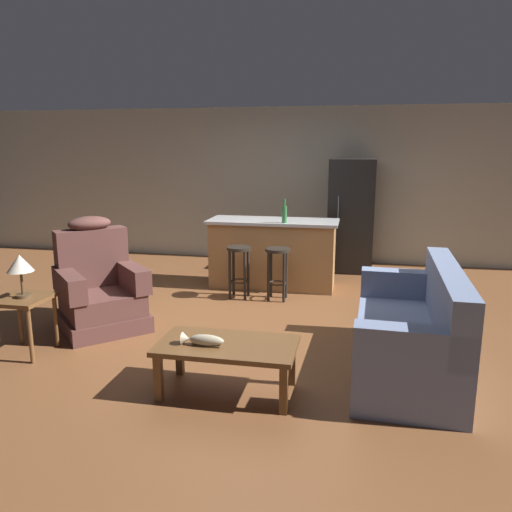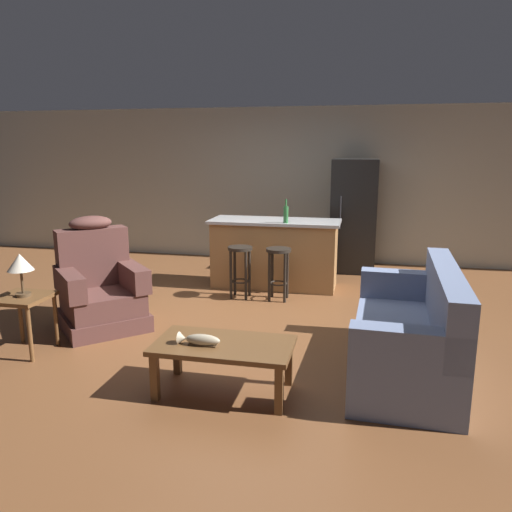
% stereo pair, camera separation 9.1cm
% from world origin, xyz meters
% --- Properties ---
extents(ground_plane, '(12.00, 12.00, 0.00)m').
position_xyz_m(ground_plane, '(0.00, 0.00, 0.00)').
color(ground_plane, brown).
extents(back_wall, '(12.00, 0.05, 2.60)m').
position_xyz_m(back_wall, '(0.00, 3.12, 1.30)').
color(back_wall, '#B2B2A3').
rests_on(back_wall, ground_plane).
extents(coffee_table, '(1.10, 0.60, 0.42)m').
position_xyz_m(coffee_table, '(0.17, -1.84, 0.36)').
color(coffee_table, brown).
rests_on(coffee_table, ground_plane).
extents(fish_figurine, '(0.34, 0.10, 0.10)m').
position_xyz_m(fish_figurine, '(-0.01, -1.91, 0.46)').
color(fish_figurine, '#4C3823').
rests_on(fish_figurine, coffee_table).
extents(couch, '(0.91, 1.93, 0.94)m').
position_xyz_m(couch, '(1.66, -1.12, 0.34)').
color(couch, '#707FA3').
rests_on(couch, ground_plane).
extents(recliner_near_lamp, '(1.19, 1.19, 1.20)m').
position_xyz_m(recliner_near_lamp, '(-1.58, -0.64, 0.42)').
color(recliner_near_lamp, brown).
rests_on(recliner_near_lamp, ground_plane).
extents(end_table, '(0.48, 0.48, 0.56)m').
position_xyz_m(end_table, '(-1.93, -1.45, 0.46)').
color(end_table, brown).
rests_on(end_table, ground_plane).
extents(table_lamp, '(0.24, 0.24, 0.41)m').
position_xyz_m(table_lamp, '(-1.90, -1.46, 0.87)').
color(table_lamp, '#4C3823').
rests_on(table_lamp, end_table).
extents(kitchen_island, '(1.80, 0.70, 0.95)m').
position_xyz_m(kitchen_island, '(0.00, 1.35, 0.48)').
color(kitchen_island, '#9E7042').
rests_on(kitchen_island, ground_plane).
extents(bar_stool_left, '(0.32, 0.32, 0.68)m').
position_xyz_m(bar_stool_left, '(-0.34, 0.72, 0.47)').
color(bar_stool_left, black).
rests_on(bar_stool_left, ground_plane).
extents(bar_stool_right, '(0.32, 0.32, 0.68)m').
position_xyz_m(bar_stool_right, '(0.17, 0.72, 0.47)').
color(bar_stool_right, black).
rests_on(bar_stool_right, ground_plane).
extents(refrigerator, '(0.70, 0.69, 1.76)m').
position_xyz_m(refrigerator, '(1.04, 2.55, 0.88)').
color(refrigerator, black).
rests_on(refrigerator, ground_plane).
extents(bottle_tall_green, '(0.07, 0.07, 0.32)m').
position_xyz_m(bottle_tall_green, '(0.19, 1.10, 1.07)').
color(bottle_tall_green, '#2D6B38').
rests_on(bottle_tall_green, kitchen_island).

